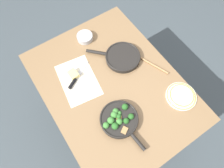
{
  "coord_description": "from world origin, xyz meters",
  "views": [
    {
      "loc": [
        -0.5,
        0.33,
        2.05
      ],
      "look_at": [
        0.0,
        0.0,
        0.77
      ],
      "focal_mm": 32.0,
      "sensor_mm": 36.0,
      "label": 1
    }
  ],
  "objects_px": {
    "skillet_broccoli": "(119,120)",
    "wooden_spoon": "(142,58)",
    "cheese_block": "(73,74)",
    "prep_bowl_steel": "(85,37)",
    "grater_knife": "(76,79)",
    "dinner_plate_stack": "(181,96)",
    "skillet_eggs": "(122,57)"
  },
  "relations": [
    {
      "from": "cheese_block",
      "to": "dinner_plate_stack",
      "type": "relative_size",
      "value": 0.37
    },
    {
      "from": "prep_bowl_steel",
      "to": "cheese_block",
      "type": "bearing_deg",
      "value": 135.34
    },
    {
      "from": "skillet_broccoli",
      "to": "prep_bowl_steel",
      "type": "relative_size",
      "value": 3.0
    },
    {
      "from": "grater_knife",
      "to": "skillet_eggs",
      "type": "bearing_deg",
      "value": -36.08
    },
    {
      "from": "dinner_plate_stack",
      "to": "prep_bowl_steel",
      "type": "distance_m",
      "value": 0.85
    },
    {
      "from": "skillet_broccoli",
      "to": "prep_bowl_steel",
      "type": "xyz_separation_m",
      "value": [
        0.7,
        -0.15,
        -0.01
      ]
    },
    {
      "from": "wooden_spoon",
      "to": "grater_knife",
      "type": "relative_size",
      "value": 1.53
    },
    {
      "from": "skillet_eggs",
      "to": "grater_knife",
      "type": "xyz_separation_m",
      "value": [
        0.04,
        0.38,
        -0.01
      ]
    },
    {
      "from": "grater_knife",
      "to": "prep_bowl_steel",
      "type": "bearing_deg",
      "value": 19.17
    },
    {
      "from": "dinner_plate_stack",
      "to": "prep_bowl_steel",
      "type": "height_order",
      "value": "prep_bowl_steel"
    },
    {
      "from": "skillet_broccoli",
      "to": "dinner_plate_stack",
      "type": "xyz_separation_m",
      "value": [
        -0.1,
        -0.46,
        -0.02
      ]
    },
    {
      "from": "skillet_broccoli",
      "to": "grater_knife",
      "type": "distance_m",
      "value": 0.43
    },
    {
      "from": "skillet_eggs",
      "to": "wooden_spoon",
      "type": "bearing_deg",
      "value": -169.48
    },
    {
      "from": "skillet_eggs",
      "to": "cheese_block",
      "type": "relative_size",
      "value": 4.37
    },
    {
      "from": "grater_knife",
      "to": "skillet_broccoli",
      "type": "bearing_deg",
      "value": -108.3
    },
    {
      "from": "grater_knife",
      "to": "cheese_block",
      "type": "xyz_separation_m",
      "value": [
        0.04,
        -0.0,
        0.01
      ]
    },
    {
      "from": "skillet_broccoli",
      "to": "prep_bowl_steel",
      "type": "bearing_deg",
      "value": 162.75
    },
    {
      "from": "wooden_spoon",
      "to": "dinner_plate_stack",
      "type": "bearing_deg",
      "value": 164.03
    },
    {
      "from": "skillet_eggs",
      "to": "dinner_plate_stack",
      "type": "distance_m",
      "value": 0.51
    },
    {
      "from": "skillet_broccoli",
      "to": "dinner_plate_stack",
      "type": "height_order",
      "value": "skillet_broccoli"
    },
    {
      "from": "cheese_block",
      "to": "prep_bowl_steel",
      "type": "bearing_deg",
      "value": -44.66
    },
    {
      "from": "skillet_broccoli",
      "to": "skillet_eggs",
      "type": "distance_m",
      "value": 0.48
    },
    {
      "from": "skillet_broccoli",
      "to": "cheese_block",
      "type": "bearing_deg",
      "value": -174.68
    },
    {
      "from": "wooden_spoon",
      "to": "prep_bowl_steel",
      "type": "height_order",
      "value": "prep_bowl_steel"
    },
    {
      "from": "skillet_broccoli",
      "to": "wooden_spoon",
      "type": "bearing_deg",
      "value": 120.7
    },
    {
      "from": "skillet_eggs",
      "to": "cheese_block",
      "type": "height_order",
      "value": "skillet_eggs"
    },
    {
      "from": "dinner_plate_stack",
      "to": "skillet_eggs",
      "type": "bearing_deg",
      "value": 18.53
    },
    {
      "from": "skillet_broccoli",
      "to": "wooden_spoon",
      "type": "height_order",
      "value": "skillet_broccoli"
    },
    {
      "from": "grater_knife",
      "to": "prep_bowl_steel",
      "type": "distance_m",
      "value": 0.36
    },
    {
      "from": "skillet_eggs",
      "to": "skillet_broccoli",
      "type": "bearing_deg",
      "value": 98.21
    },
    {
      "from": "wooden_spoon",
      "to": "skillet_broccoli",
      "type": "bearing_deg",
      "value": 103.92
    },
    {
      "from": "skillet_eggs",
      "to": "grater_knife",
      "type": "distance_m",
      "value": 0.38
    }
  ]
}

